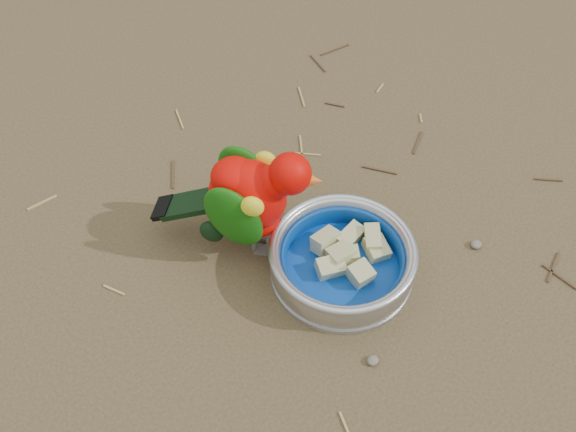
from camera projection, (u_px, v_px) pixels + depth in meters
ground at (351, 261)px, 0.97m from camera, size 60.00×60.00×0.00m
food_bowl at (341, 270)px, 0.95m from camera, size 0.21×0.21×0.02m
bowl_wall at (342, 258)px, 0.93m from camera, size 0.21×0.21×0.04m
fruit_wedges at (342, 261)px, 0.93m from camera, size 0.13×0.13×0.03m
lory_parrot at (251, 203)px, 0.92m from camera, size 0.23×0.25×0.19m
ground_debris at (331, 209)px, 1.03m from camera, size 0.90×0.80×0.01m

